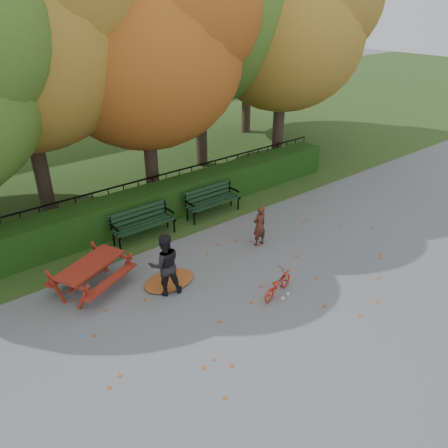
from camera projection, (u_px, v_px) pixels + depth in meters
ground at (268, 280)px, 10.45m from camera, size 90.00×90.00×0.00m
grass_strip at (58, 143)px, 20.13m from camera, size 90.00×90.00×0.00m
hedge at (167, 200)px, 13.33m from camera, size 13.00×0.90×1.00m
iron_fence at (153, 191)px, 13.87m from camera, size 14.00×0.04×1.02m
tree_b at (28, 23)px, 11.25m from camera, size 6.72×6.40×8.79m
tree_c at (156, 42)px, 12.78m from camera, size 6.30×6.00×8.00m
tree_e at (295, 25)px, 15.67m from camera, size 6.09×5.80×8.16m
tree_g at (258, 12)px, 19.29m from camera, size 6.30×6.00×8.55m
bench_left at (142, 221)px, 12.05m from camera, size 1.80×0.57×0.88m
bench_right at (211, 199)px, 13.37m from camera, size 1.80×0.57×0.88m
picnic_table at (91, 269)px, 9.90m from camera, size 2.01×1.85×0.79m
leaf_pile at (169, 281)px, 10.36m from camera, size 1.42×1.12×0.09m
leaf_scatter at (260, 275)px, 10.65m from camera, size 9.00×5.70×0.01m
child at (259, 226)px, 11.68m from camera, size 0.43×0.29×1.16m
adult at (165, 264)px, 9.70m from camera, size 0.87×0.77×1.50m
bicycle at (278, 284)px, 9.84m from camera, size 1.12×0.62×0.56m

